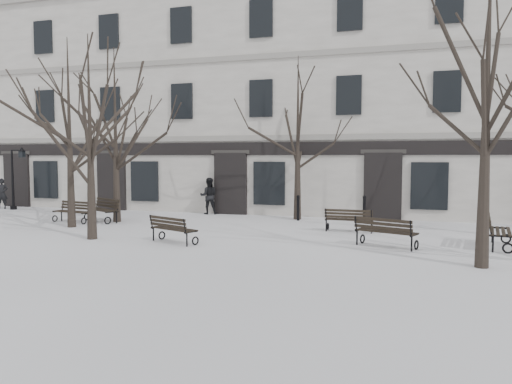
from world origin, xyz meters
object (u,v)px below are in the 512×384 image
at_px(tree_1, 89,112).
at_px(bench_2, 385,231).
at_px(bench_4, 349,219).
at_px(bench_5, 498,230).
at_px(tree_2, 488,56).
at_px(bench_0, 73,211).
at_px(tree_0, 69,109).
at_px(lamp_post, 16,174).
at_px(bench_3, 103,209).
at_px(bench_1, 172,228).

bearing_deg(tree_1, bench_2, 7.79).
bearing_deg(bench_4, bench_5, 160.23).
xyz_separation_m(tree_2, bench_5, (0.80, 3.08, -4.60)).
xyz_separation_m(bench_0, bench_5, (15.89, -1.06, 0.05)).
height_order(tree_0, lamp_post, tree_0).
height_order(tree_2, lamp_post, tree_2).
bearing_deg(bench_4, bench_3, 2.09).
distance_m(tree_2, bench_1, 10.05).
bearing_deg(lamp_post, bench_4, -8.63).
height_order(tree_0, bench_1, tree_0).
bearing_deg(tree_1, bench_5, 10.36).
relative_size(tree_0, bench_5, 3.63).
relative_size(bench_0, bench_4, 1.06).
bearing_deg(tree_2, bench_4, 128.17).
relative_size(bench_3, bench_5, 1.01).
xyz_separation_m(bench_2, lamp_post, (-18.71, 5.43, 1.35)).
xyz_separation_m(bench_1, bench_5, (9.67, 2.23, 0.06)).
distance_m(tree_0, bench_0, 4.30).
xyz_separation_m(tree_2, bench_3, (-14.08, 4.74, -4.60)).
distance_m(tree_2, bench_4, 7.75).
bearing_deg(tree_0, bench_3, 84.11).
distance_m(bench_1, bench_3, 6.50).
height_order(tree_1, bench_0, tree_1).
relative_size(tree_0, tree_1, 1.08).
bearing_deg(bench_5, bench_4, 76.35).
distance_m(tree_1, bench_4, 9.68).
distance_m(tree_2, bench_5, 5.60).
bearing_deg(tree_1, bench_1, 1.37).
xyz_separation_m(bench_2, bench_4, (-1.41, 2.81, -0.03)).
xyz_separation_m(bench_0, bench_2, (12.67, -2.07, 0.02)).
distance_m(bench_2, lamp_post, 19.53).
height_order(bench_0, lamp_post, lamp_post).
bearing_deg(bench_5, tree_2, 172.93).
height_order(tree_0, tree_1, tree_0).
relative_size(tree_1, bench_5, 3.35).
relative_size(bench_5, lamp_post, 0.62).
xyz_separation_m(tree_1, bench_5, (12.58, 2.30, -3.65)).
relative_size(tree_2, bench_4, 4.75).
bearing_deg(bench_1, tree_1, 24.65).
height_order(bench_2, lamp_post, lamp_post).
height_order(tree_2, bench_2, tree_2).
bearing_deg(tree_0, bench_0, 124.96).
distance_m(bench_1, bench_2, 6.56).
distance_m(bench_4, bench_5, 4.96).
bearing_deg(bench_2, tree_0, 17.38).
distance_m(tree_0, bench_1, 7.07).
relative_size(tree_2, bench_3, 4.07).
relative_size(bench_1, bench_4, 1.04).
bearing_deg(tree_2, bench_0, 164.66).
xyz_separation_m(tree_1, bench_1, (2.91, 0.07, -3.71)).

